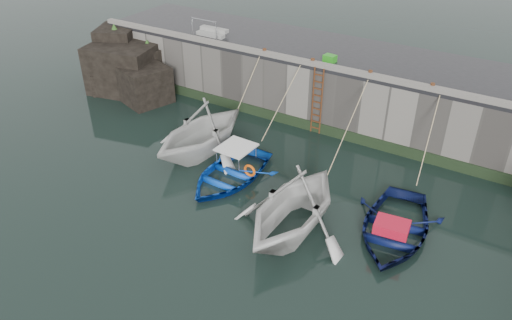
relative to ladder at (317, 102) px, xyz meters
The scene contains 21 objects.
ground 10.24m from the ladder, 78.60° to the right, with size 120.00×120.00×0.00m, color black.
quay_back 3.27m from the ladder, 52.28° to the left, with size 30.00×5.00×3.00m, color slate.
road_back 3.59m from the ladder, 52.28° to the left, with size 30.00×5.00×0.16m, color black.
kerb_back 2.62m from the ladder, ahead, with size 30.00×0.30×0.20m, color slate.
algae_back 2.41m from the ladder, ahead, with size 30.00×0.08×0.50m, color black.
rock_outcrop 10.95m from the ladder, behind, with size 5.85×4.24×3.41m.
ladder is the anchor object (origin of this frame).
boat_near_white 5.68m from the ladder, 129.32° to the right, with size 4.45×5.16×2.72m, color silver.
boat_near_white_rope 3.89m from the ladder, 166.72° to the right, with size 0.04×3.16×3.10m, color tan, non-canonical shape.
boat_near_blue 5.68m from the ladder, 103.29° to the right, with size 3.16×4.43×0.92m, color blue.
boat_near_blue_rope 2.44m from the ladder, 132.68° to the right, with size 0.04×3.89×3.10m, color tan, non-canonical shape.
boat_near_blacktrim 7.47m from the ladder, 70.31° to the right, with size 4.45×5.16×2.72m, color silver.
boat_near_blacktrim_rope 3.63m from the ladder, 41.08° to the right, with size 0.04×5.16×3.10m, color tan, non-canonical shape.
boat_near_navy 7.70m from the ladder, 43.02° to the right, with size 3.35×4.68×0.97m, color #0A1341.
boat_near_navy_rope 5.87m from the ladder, 13.06° to the right, with size 0.04×3.77×3.10m, color tan, non-canonical shape.
fish_crate 2.02m from the ladder, 88.82° to the left, with size 0.54×0.41×0.32m, color #25961B.
railing 7.10m from the ladder, 168.83° to the left, with size 1.60×1.05×1.00m.
bollard_a 3.47m from the ladder, behind, with size 0.18×0.18×0.28m, color #3F1E0F.
bollard_b 1.81m from the ladder, 146.14° to the left, with size 0.18×0.18×0.28m, color #3F1E0F.
bollard_c 2.81m from the ladder, ahead, with size 0.18×0.18×0.28m, color #3F1E0F.
bollard_d 5.11m from the ladder, ahead, with size 0.18×0.18×0.28m, color #3F1E0F.
Camera 1 is at (6.47, -9.15, 11.28)m, focal length 35.00 mm.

